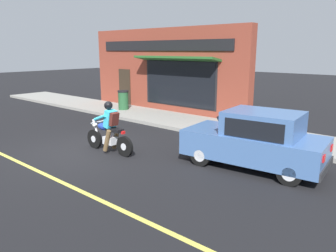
# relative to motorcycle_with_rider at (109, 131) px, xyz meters

# --- Properties ---
(ground_plane) EXTENTS (80.00, 80.00, 0.00)m
(ground_plane) POSITION_rel_motorcycle_with_rider_xyz_m (-0.53, 0.81, -0.68)
(ground_plane) COLOR black
(sidewalk_curb) EXTENTS (2.60, 22.00, 0.14)m
(sidewalk_curb) POSITION_rel_motorcycle_with_rider_xyz_m (4.78, 3.81, -0.61)
(sidewalk_curb) COLOR gray
(sidewalk_curb) RESTS_ON ground
(storefront_building) EXTENTS (1.25, 9.77, 4.20)m
(storefront_building) POSITION_rel_motorcycle_with_rider_xyz_m (6.31, 3.28, 1.43)
(storefront_building) COLOR brown
(storefront_building) RESTS_ON ground
(motorcycle_with_rider) EXTENTS (0.56, 2.02, 1.62)m
(motorcycle_with_rider) POSITION_rel_motorcycle_with_rider_xyz_m (0.00, 0.00, 0.00)
(motorcycle_with_rider) COLOR black
(motorcycle_with_rider) RESTS_ON ground
(car_hatchback) EXTENTS (2.00, 3.92, 1.57)m
(car_hatchback) POSITION_rel_motorcycle_with_rider_xyz_m (1.70, -4.06, 0.09)
(car_hatchback) COLOR black
(car_hatchback) RESTS_ON ground
(trash_bin) EXTENTS (0.56, 0.56, 0.98)m
(trash_bin) POSITION_rel_motorcycle_with_rider_xyz_m (4.88, 4.83, -0.04)
(trash_bin) COLOR #23512D
(trash_bin) RESTS_ON sidewalk_curb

